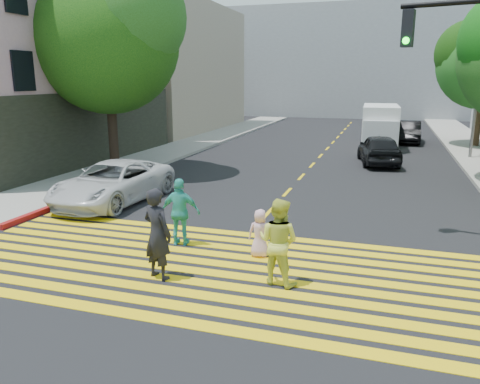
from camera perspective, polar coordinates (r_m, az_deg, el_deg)
The scene contains 18 objects.
ground at distance 9.75m, azimuth -5.43°, elevation -12.05°, with size 120.00×120.00×0.00m, color black.
sidewalk_left at distance 32.64m, azimuth -4.22°, elevation 6.34°, with size 3.00×40.00×0.15m, color gray.
curb_red at distance 17.98m, azimuth -18.41°, elevation -0.37°, with size 0.20×8.00×0.16m, color maroon.
crosswalk at distance 10.83m, azimuth -2.78°, elevation -9.26°, with size 13.40×5.30×0.01m.
lane_line at distance 31.06m, azimuth 10.95°, elevation 5.62°, with size 0.12×34.40×0.01m.
building_left_tan at distance 41.01m, azimuth -11.23°, elevation 14.51°, with size 12.00×16.00×10.00m, color tan.
backdrop_block at distance 56.20m, azimuth 14.46°, elevation 15.08°, with size 30.00×8.00×12.00m, color gray.
tree_left at distance 22.19m, azimuth -15.73°, elevation 18.19°, with size 8.28×7.99×9.13m.
pedestrian_man at distance 10.15m, azimuth -10.03°, elevation -5.04°, with size 0.73×0.48×2.01m, color black.
pedestrian_woman at distance 9.80m, azimuth 4.69°, elevation -6.05°, with size 0.90×0.70×1.85m, color #D5DC4A.
pedestrian_child at distance 11.32m, azimuth 2.45°, elevation -5.04°, with size 0.58×0.38×1.19m, color beige.
pedestrian_extra at distance 12.13m, azimuth -7.27°, elevation -2.45°, with size 1.03×0.43×1.76m, color teal.
white_sedan at distance 16.82m, azimuth -15.20°, elevation 1.13°, with size 2.36×5.12×1.42m, color silver.
dark_car_near at distance 24.66m, azimuth 16.59°, elevation 5.03°, with size 1.79×4.45×1.52m, color black.
silver_car at distance 36.38m, azimuth 17.10°, elevation 7.52°, with size 1.96×4.82×1.40m, color #ACAFBA.
dark_car_parked at distance 33.70m, azimuth 19.81°, elevation 6.92°, with size 1.53×4.39×1.45m, color black.
white_van at distance 30.60m, azimuth 16.68°, elevation 7.50°, with size 2.27×5.58×2.60m.
street_lamp at distance 27.47m, azimuth 26.95°, elevation 14.06°, with size 1.99×0.63×8.87m.
Camera 1 is at (3.49, -8.07, 4.23)m, focal length 35.00 mm.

